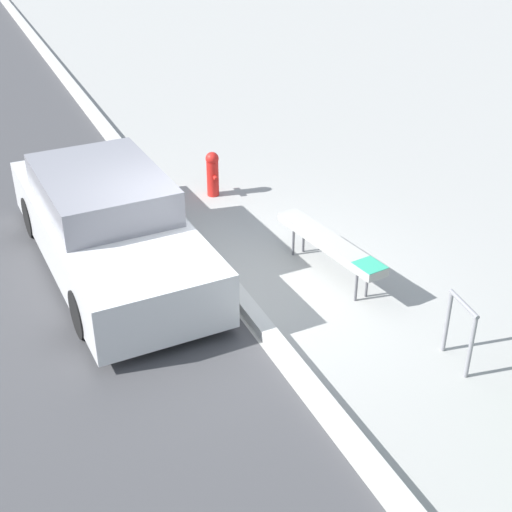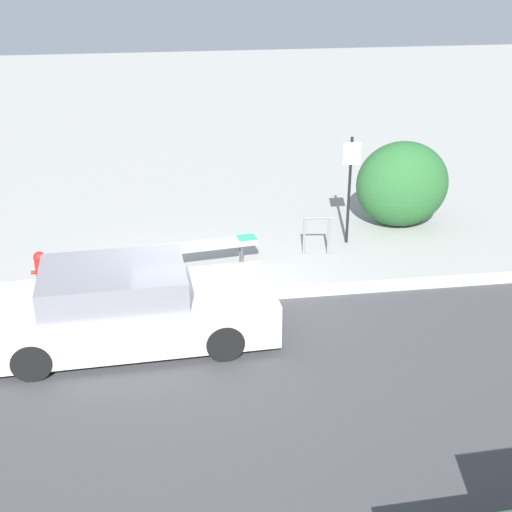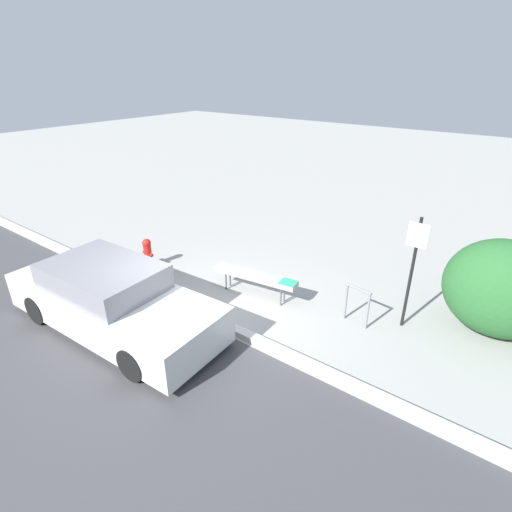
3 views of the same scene
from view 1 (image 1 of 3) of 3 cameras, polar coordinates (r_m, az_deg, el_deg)
name	(u,v)px [view 1 (image 1 of 3)]	position (r m, az deg, el deg)	size (l,w,h in m)	color
ground_plane	(230,289)	(9.44, -2.06, -2.68)	(60.00, 60.00, 0.00)	#9E9E99
curb	(230,285)	(9.41, -2.07, -2.35)	(60.00, 0.20, 0.13)	#B7B7B2
bench	(330,243)	(9.56, 5.93, 1.02)	(2.04, 0.59, 0.57)	#515156
bike_rack	(460,327)	(8.17, 16.00, -5.45)	(0.55, 0.12, 0.83)	gray
fire_hydrant	(213,172)	(11.92, -3.49, 6.69)	(0.36, 0.22, 0.77)	red
parked_car_near	(108,225)	(9.92, -11.76, 2.48)	(4.70, 1.91, 1.34)	black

